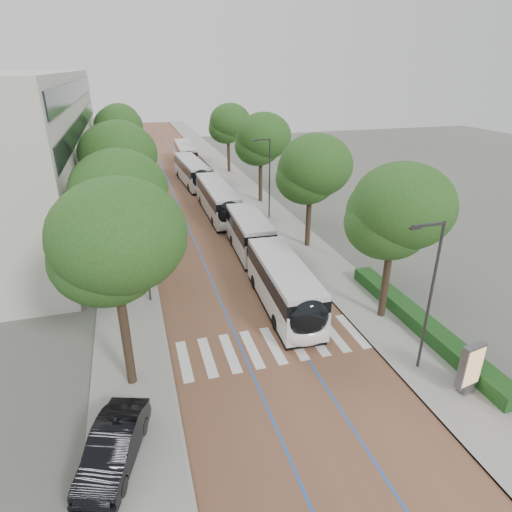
% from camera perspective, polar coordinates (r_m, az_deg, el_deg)
% --- Properties ---
extents(ground, '(160.00, 160.00, 0.00)m').
position_cam_1_polar(ground, '(23.87, 2.60, -13.25)').
color(ground, '#51544C').
rests_on(ground, ground).
extents(road, '(11.00, 140.00, 0.02)m').
position_cam_1_polar(road, '(60.02, -10.00, 9.71)').
color(road, brown).
rests_on(road, ground).
extents(sidewalk_left, '(4.00, 140.00, 0.12)m').
position_cam_1_polar(sidewalk_left, '(59.68, -17.23, 8.97)').
color(sidewalk_left, gray).
rests_on(sidewalk_left, ground).
extents(sidewalk_right, '(4.00, 140.00, 0.12)m').
position_cam_1_polar(sidewalk_right, '(61.26, -2.93, 10.37)').
color(sidewalk_right, gray).
rests_on(sidewalk_right, ground).
extents(kerb_left, '(0.20, 140.00, 0.14)m').
position_cam_1_polar(kerb_left, '(59.67, -15.40, 9.18)').
color(kerb_left, gray).
rests_on(kerb_left, ground).
extents(kerb_right, '(0.20, 140.00, 0.14)m').
position_cam_1_polar(kerb_right, '(60.86, -4.69, 10.23)').
color(kerb_right, gray).
rests_on(kerb_right, ground).
extents(zebra_crossing, '(10.55, 3.60, 0.01)m').
position_cam_1_polar(zebra_crossing, '(24.67, 2.29, -11.78)').
color(zebra_crossing, silver).
rests_on(zebra_crossing, ground).
extents(lane_line_left, '(0.12, 126.00, 0.01)m').
position_cam_1_polar(lane_line_left, '(59.87, -11.53, 9.57)').
color(lane_line_left, '#2453B4').
rests_on(lane_line_left, road).
extents(lane_line_right, '(0.12, 126.00, 0.01)m').
position_cam_1_polar(lane_line_right, '(60.21, -8.47, 9.87)').
color(lane_line_right, '#2453B4').
rests_on(lane_line_right, road).
extents(hedge, '(1.20, 14.00, 0.80)m').
position_cam_1_polar(hedge, '(27.46, 21.10, -8.27)').
color(hedge, '#184317').
rests_on(hedge, sidewalk_right).
extents(streetlight_near, '(1.82, 0.20, 8.00)m').
position_cam_1_polar(streetlight_near, '(22.00, 22.09, -3.84)').
color(streetlight_near, '#323134').
rests_on(streetlight_near, sidewalk_right).
extents(streetlight_far, '(1.82, 0.20, 8.00)m').
position_cam_1_polar(streetlight_far, '(43.06, 1.59, 11.06)').
color(streetlight_far, '#323134').
rests_on(streetlight_far, sidewalk_right).
extents(lamp_post_left, '(0.14, 0.14, 8.00)m').
position_cam_1_polar(lamp_post_left, '(27.89, -14.67, 1.46)').
color(lamp_post_left, '#323134').
rests_on(lamp_post_left, sidewalk_left).
extents(trees_left, '(6.20, 61.01, 10.06)m').
position_cam_1_polar(trees_left, '(44.34, -18.11, 12.99)').
color(trees_left, black).
rests_on(trees_left, ground).
extents(trees_right, '(6.00, 47.79, 9.41)m').
position_cam_1_polar(trees_right, '(43.02, 3.04, 13.55)').
color(trees_right, black).
rests_on(trees_right, ground).
extents(lead_bus, '(3.30, 18.49, 3.20)m').
position_cam_1_polar(lead_bus, '(30.63, 1.52, -0.75)').
color(lead_bus, black).
rests_on(lead_bus, ground).
extents(bus_queued_0, '(2.60, 12.41, 3.20)m').
position_cam_1_polar(bus_queued_0, '(45.02, -5.09, 7.35)').
color(bus_queued_0, silver).
rests_on(bus_queued_0, ground).
extents(bus_queued_1, '(3.18, 12.51, 3.20)m').
position_cam_1_polar(bus_queued_1, '(57.92, -8.48, 10.94)').
color(bus_queued_1, silver).
rests_on(bus_queued_1, ground).
extents(bus_queued_2, '(2.93, 12.47, 3.20)m').
position_cam_1_polar(bus_queued_2, '(70.49, -9.36, 13.19)').
color(bus_queued_2, silver).
rests_on(bus_queued_2, ground).
extents(ad_panel, '(1.33, 0.59, 2.68)m').
position_cam_1_polar(ad_panel, '(22.96, 26.66, -13.18)').
color(ad_panel, '#59595B').
rests_on(ad_panel, sidewalk_right).
extents(parked_car, '(3.08, 5.08, 1.58)m').
position_cam_1_polar(parked_car, '(18.99, -18.46, -23.00)').
color(parked_car, black).
rests_on(parked_car, sidewalk_left).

